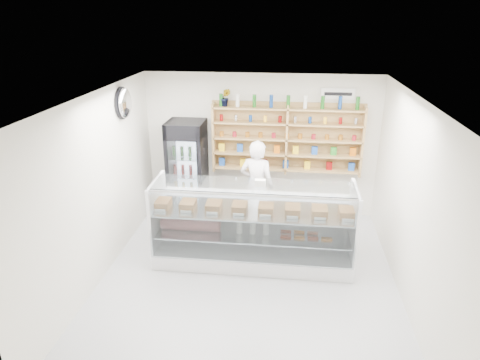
# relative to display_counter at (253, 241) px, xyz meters

# --- Properties ---
(room) EXTENTS (5.00, 5.00, 5.00)m
(room) POSITION_rel_display_counter_xyz_m (-0.03, -0.56, 1.03)
(room) COLOR #ADADB2
(room) RESTS_ON ground
(display_counter) EXTENTS (3.17, 0.95, 1.38)m
(display_counter) POSITION_rel_display_counter_xyz_m (0.00, 0.00, 0.00)
(display_counter) COLOR white
(display_counter) RESTS_ON floor
(shop_worker) EXTENTS (0.71, 0.55, 1.74)m
(shop_worker) POSITION_rel_display_counter_xyz_m (-0.04, 1.14, 0.50)
(shop_worker) COLOR white
(shop_worker) RESTS_ON floor
(drinks_cooler) EXTENTS (0.71, 0.69, 1.94)m
(drinks_cooler) POSITION_rel_display_counter_xyz_m (-1.42, 1.55, 0.60)
(drinks_cooler) COLOR black
(drinks_cooler) RESTS_ON floor
(wall_shelving) EXTENTS (2.84, 0.28, 1.33)m
(wall_shelving) POSITION_rel_display_counter_xyz_m (0.47, 1.78, 1.22)
(wall_shelving) COLOR #A37D4D
(wall_shelving) RESTS_ON back_wall
(potted_plant) EXTENTS (0.18, 0.15, 0.33)m
(potted_plant) POSITION_rel_display_counter_xyz_m (-0.69, 1.78, 1.99)
(potted_plant) COLOR #1E6626
(potted_plant) RESTS_ON wall_shelving
(security_mirror) EXTENTS (0.15, 0.50, 0.50)m
(security_mirror) POSITION_rel_display_counter_xyz_m (-2.20, 0.64, 2.08)
(security_mirror) COLOR silver
(security_mirror) RESTS_ON left_wall
(wall_sign) EXTENTS (0.62, 0.03, 0.20)m
(wall_sign) POSITION_rel_display_counter_xyz_m (1.37, 1.91, 2.08)
(wall_sign) COLOR white
(wall_sign) RESTS_ON back_wall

